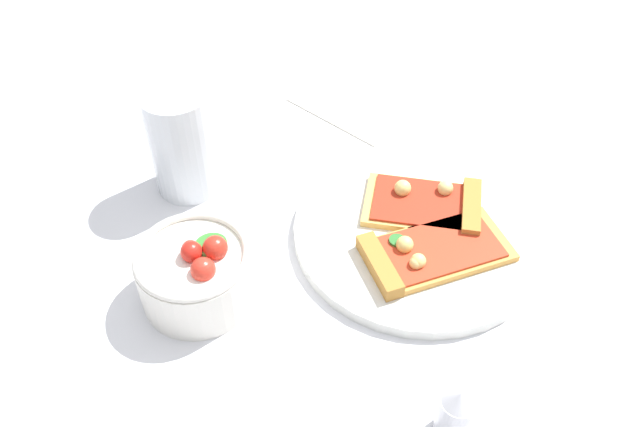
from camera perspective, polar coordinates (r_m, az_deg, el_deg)
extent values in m
plane|color=silver|center=(0.77, 5.33, -0.60)|extent=(2.40, 2.40, 0.00)
cylinder|color=silver|center=(0.75, 8.43, -1.54)|extent=(0.28, 0.28, 0.01)
cube|color=#E5B256|center=(0.77, 8.70, 0.66)|extent=(0.11, 0.14, 0.01)
cube|color=#B77A33|center=(0.77, 12.81, 0.39)|extent=(0.09, 0.04, 0.02)
cube|color=#B22D19|center=(0.76, 8.74, 0.95)|extent=(0.10, 0.12, 0.00)
sphere|color=#EAD172|center=(0.77, 7.09, 2.17)|extent=(0.02, 0.02, 0.02)
sphere|color=#F2D87F|center=(0.78, 10.69, 2.15)|extent=(0.02, 0.02, 0.02)
cube|color=gold|center=(0.72, 9.98, -3.22)|extent=(0.16, 0.17, 0.01)
cube|color=#B77A33|center=(0.69, 5.11, -4.46)|extent=(0.07, 0.07, 0.02)
cube|color=red|center=(0.72, 10.04, -2.93)|extent=(0.14, 0.14, 0.00)
cylinder|color=#2D722D|center=(0.71, 6.62, -2.30)|extent=(0.02, 0.02, 0.00)
sphere|color=#EAD172|center=(0.71, 7.27, -2.65)|extent=(0.02, 0.02, 0.02)
sphere|color=#F2D87F|center=(0.69, 8.22, -4.20)|extent=(0.01, 0.01, 0.01)
sphere|color=#EAD172|center=(0.70, 8.41, -4.05)|extent=(0.02, 0.02, 0.02)
cylinder|color=white|center=(0.69, -10.54, -5.28)|extent=(0.12, 0.12, 0.06)
torus|color=white|center=(0.66, -10.92, -3.50)|extent=(0.12, 0.12, 0.01)
sphere|color=red|center=(0.66, -10.95, -3.24)|extent=(0.02, 0.02, 0.02)
sphere|color=red|center=(0.64, -9.98, -4.75)|extent=(0.02, 0.02, 0.02)
sphere|color=red|center=(0.66, -11.03, -3.01)|extent=(0.02, 0.02, 0.02)
sphere|color=red|center=(0.66, -8.96, -2.93)|extent=(0.02, 0.02, 0.02)
cylinder|color=#388433|center=(0.66, -9.31, -2.67)|extent=(0.05, 0.05, 0.01)
cylinder|color=silver|center=(0.78, -11.74, 6.02)|extent=(0.08, 0.08, 0.13)
cylinder|color=black|center=(0.79, -11.67, 5.68)|extent=(0.07, 0.07, 0.11)
cube|color=silver|center=(0.94, 3.53, 9.85)|extent=(0.18, 0.19, 0.00)
cylinder|color=silver|center=(0.61, 11.44, -16.61)|extent=(0.03, 0.03, 0.05)
cone|color=silver|center=(0.58, 11.90, -15.16)|extent=(0.03, 0.03, 0.01)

